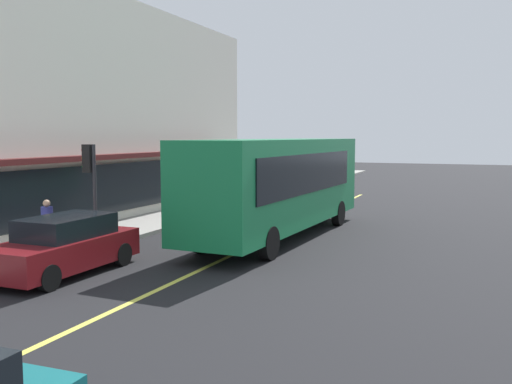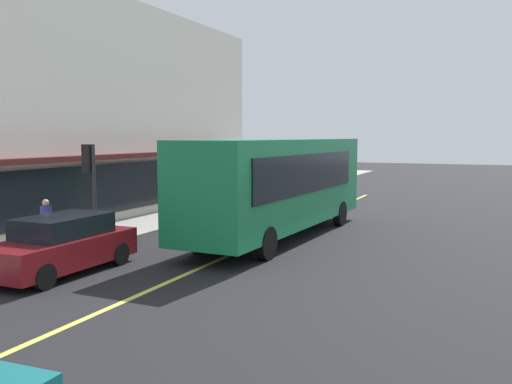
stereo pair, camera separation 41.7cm
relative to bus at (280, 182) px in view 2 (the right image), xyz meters
The scene contains 8 objects.
ground 3.07m from the bus, behind, with size 120.00×120.00×0.00m, color black.
sidewalk 6.60m from the bus, 111.53° to the left, with size 80.00×2.89×0.15m, color #9E9B93.
lane_centre_stripe 3.07m from the bus, behind, with size 36.00×0.16×0.01m, color #D8D14C.
storefront_building 12.15m from the bus, 84.69° to the left, with size 23.06×9.55×9.38m.
bus is the anchor object (origin of this frame).
traffic_light 6.48m from the bus, 129.60° to the left, with size 0.30×0.52×3.20m.
car_maroon 8.06m from the bus, 154.68° to the left, with size 4.31×1.89×1.52m.
pedestrian_mid_block 7.86m from the bus, 137.57° to the left, with size 0.34×0.34×1.59m.
Camera 2 is at (-16.19, -7.43, 3.62)m, focal length 39.36 mm.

